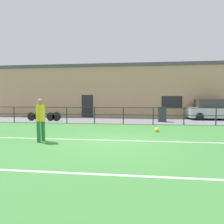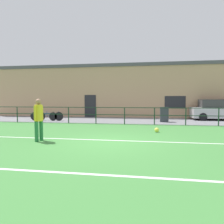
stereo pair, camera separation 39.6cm
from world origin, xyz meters
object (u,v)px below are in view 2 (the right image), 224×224
(soccer_ball_match, at_px, (157,130))
(parked_car_red, at_px, (218,110))
(bicycle_parked_0, at_px, (44,116))
(bicycle_parked_1, at_px, (50,116))
(player_striker, at_px, (39,117))
(trash_bin_0, at_px, (164,114))

(soccer_ball_match, bearing_deg, parked_car_red, 53.49)
(bicycle_parked_0, distance_m, bicycle_parked_1, 0.53)
(bicycle_parked_1, bearing_deg, soccer_ball_match, -28.79)
(bicycle_parked_1, bearing_deg, player_striker, -67.13)
(soccer_ball_match, height_order, bicycle_parked_0, bicycle_parked_0)
(player_striker, distance_m, parked_car_red, 14.36)
(bicycle_parked_1, bearing_deg, bicycle_parked_0, 180.00)
(soccer_ball_match, xyz_separation_m, bicycle_parked_1, (-7.99, 4.39, 0.26))
(bicycle_parked_0, bearing_deg, parked_car_red, 11.20)
(soccer_ball_match, height_order, parked_car_red, parked_car_red)
(soccer_ball_match, relative_size, bicycle_parked_0, 0.10)
(soccer_ball_match, distance_m, trash_bin_0, 5.02)
(parked_car_red, relative_size, bicycle_parked_0, 1.90)
(soccer_ball_match, bearing_deg, bicycle_parked_0, 152.74)
(parked_car_red, relative_size, bicycle_parked_1, 1.96)
(bicycle_parked_0, relative_size, bicycle_parked_1, 1.03)
(parked_car_red, distance_m, bicycle_parked_1, 13.54)
(parked_car_red, height_order, bicycle_parked_0, parked_car_red)
(player_striker, height_order, parked_car_red, player_striker)
(soccer_ball_match, height_order, bicycle_parked_1, bicycle_parked_1)
(bicycle_parked_0, bearing_deg, trash_bin_0, 3.34)
(player_striker, bearing_deg, trash_bin_0, -19.45)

